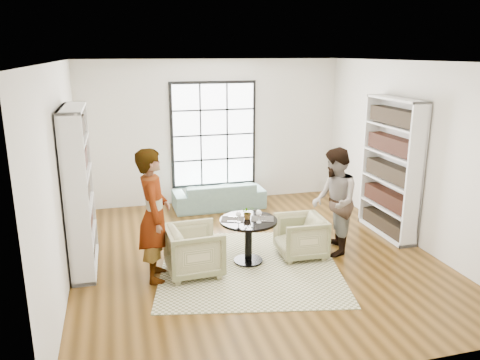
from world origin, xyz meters
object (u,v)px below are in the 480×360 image
object	(u,v)px
armchair_left	(194,250)
wine_glass_right	(259,214)
person_left	(154,215)
armchair_right	(301,236)
person_right	(334,202)
sofa	(219,195)
flower_centerpiece	(248,212)
wine_glass_left	(239,214)
pedestal_table	(248,231)

from	to	relation	value
armchair_left	wine_glass_right	xyz separation A→B (m)	(0.97, -0.02, 0.48)
wine_glass_right	person_left	bearing A→B (deg)	179.43
armchair_right	wine_glass_right	xyz separation A→B (m)	(-0.75, -0.17, 0.51)
armchair_right	person_left	xyz separation A→B (m)	(-2.26, -0.16, 0.62)
person_left	person_right	distance (m)	2.82
person_right	wine_glass_right	size ratio (longest dim) A/B	8.75
sofa	flower_centerpiece	size ratio (longest dim) A/B	9.21
wine_glass_left	flower_centerpiece	bearing A→B (deg)	33.21
pedestal_table	person_left	world-z (taller)	person_left
person_left	wine_glass_left	size ratio (longest dim) A/B	10.95
wine_glass_left	sofa	bearing A→B (deg)	83.59
person_right	flower_centerpiece	xyz separation A→B (m)	(-1.41, 0.03, -0.06)
pedestal_table	person_right	xyz separation A→B (m)	(1.41, 0.01, 0.35)
person_right	person_left	bearing A→B (deg)	-70.75
armchair_left	person_left	xyz separation A→B (m)	(-0.55, 0.00, 0.59)
pedestal_table	wine_glass_left	size ratio (longest dim) A/B	5.04
armchair_left	person_right	distance (m)	2.32
sofa	person_left	xyz separation A→B (m)	(-1.54, -2.82, 0.68)
wine_glass_right	pedestal_table	bearing A→B (deg)	123.91
armchair_left	person_right	world-z (taller)	person_right
wine_glass_left	person_left	bearing A→B (deg)	-176.71
armchair_right	person_left	world-z (taller)	person_left
armchair_left	wine_glass_right	world-z (taller)	wine_glass_right
pedestal_table	wine_glass_left	xyz separation A→B (m)	(-0.18, -0.08, 0.31)
pedestal_table	person_right	distance (m)	1.45
person_left	person_right	xyz separation A→B (m)	(2.81, 0.16, -0.09)
pedestal_table	sofa	distance (m)	2.69
person_right	wine_glass_left	xyz separation A→B (m)	(-1.58, -0.09, -0.03)
armchair_left	person_right	xyz separation A→B (m)	(2.26, 0.16, 0.50)
person_left	armchair_left	bearing A→B (deg)	-83.62
pedestal_table	wine_glass_right	size ratio (longest dim) A/B	4.46
armchair_left	wine_glass_right	bearing A→B (deg)	-93.83
person_right	wine_glass_right	distance (m)	1.31
wine_glass_left	flower_centerpiece	xyz separation A→B (m)	(0.18, 0.11, -0.02)
sofa	armchair_left	xyz separation A→B (m)	(-0.99, -2.82, 0.09)
armchair_right	wine_glass_left	world-z (taller)	wine_glass_left
wine_glass_left	pedestal_table	bearing A→B (deg)	24.28
armchair_left	person_left	world-z (taller)	person_left
sofa	person_right	size ratio (longest dim) A/B	1.09
armchair_right	sofa	bearing A→B (deg)	-162.26
flower_centerpiece	wine_glass_right	bearing A→B (deg)	-60.64
wine_glass_left	wine_glass_right	bearing A→B (deg)	-16.60
wine_glass_right	sofa	bearing A→B (deg)	89.57
sofa	person_right	world-z (taller)	person_right
person_right	wine_glass_left	world-z (taller)	person_right
wine_glass_left	wine_glass_right	distance (m)	0.30
person_left	wine_glass_right	bearing A→B (deg)	-84.19
pedestal_table	flower_centerpiece	size ratio (longest dim) A/B	4.31
person_left	flower_centerpiece	bearing A→B (deg)	-76.11
person_left	wine_glass_left	world-z (taller)	person_left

